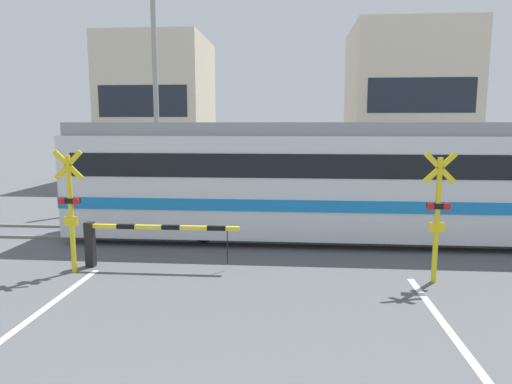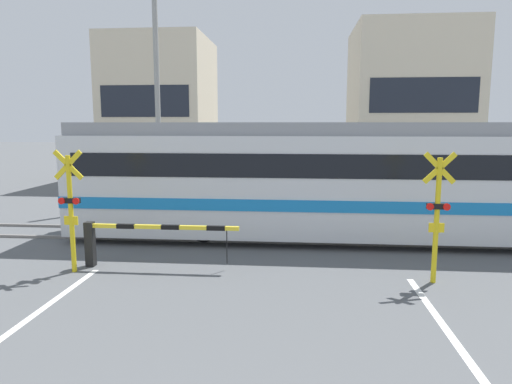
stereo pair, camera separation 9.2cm
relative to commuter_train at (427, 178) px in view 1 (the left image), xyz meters
The scene contains 11 objects.
rail_track_near 5.20m from the commuter_train, behind, with size 50.00×0.10×0.08m.
rail_track_far 5.20m from the commuter_train, behind, with size 50.00×0.10×0.08m.
commuter_train is the anchor object (origin of this frame).
crossing_barrier_near 8.42m from the commuter_train, 157.56° to the right, with size 3.69×0.20×1.08m.
crossing_barrier_far 3.80m from the commuter_train, 122.03° to the left, with size 3.69×0.20×1.08m.
crossing_signal_left 9.58m from the commuter_train, 157.71° to the right, with size 0.68×0.15×2.82m.
crossing_signal_right 3.73m from the commuter_train, 102.43° to the right, with size 0.68×0.15×2.82m.
pedestrian 7.79m from the commuter_train, 125.14° to the left, with size 0.38×0.22×1.61m.
building_left_of_street 18.27m from the commuter_train, 130.91° to the left, with size 5.72×6.16×8.33m.
building_right_of_street 14.16m from the commuter_train, 79.49° to the left, with size 6.38×6.16×8.75m.
utility_pole_streetside 11.43m from the commuter_train, 149.79° to the left, with size 0.22×0.22×8.98m.
Camera 1 is at (0.98, -1.40, 3.38)m, focal length 32.00 mm.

